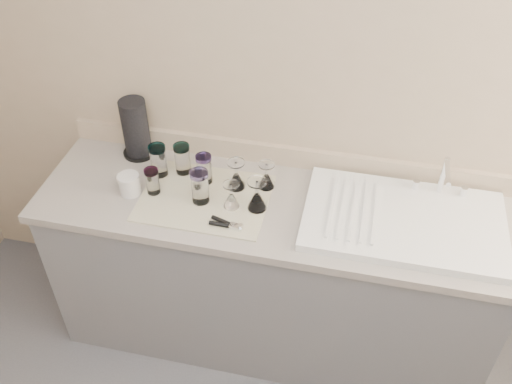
% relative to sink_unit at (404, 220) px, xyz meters
% --- Properties ---
extents(room_envelope, '(3.54, 3.50, 2.52)m').
position_rel_sink_unit_xyz_m(room_envelope, '(-0.55, -1.20, 0.64)').
color(room_envelope, '#535358').
rests_on(room_envelope, ground).
extents(counter_unit, '(2.06, 0.62, 0.90)m').
position_rel_sink_unit_xyz_m(counter_unit, '(-0.55, -0.00, -0.47)').
color(counter_unit, slate).
rests_on(counter_unit, ground).
extents(sink_unit, '(0.82, 0.50, 0.22)m').
position_rel_sink_unit_xyz_m(sink_unit, '(0.00, 0.00, 0.00)').
color(sink_unit, white).
rests_on(sink_unit, counter_unit).
extents(dish_towel, '(0.55, 0.42, 0.01)m').
position_rel_sink_unit_xyz_m(dish_towel, '(-0.85, -0.03, -0.02)').
color(dish_towel, beige).
rests_on(dish_towel, counter_unit).
extents(tumbler_teal, '(0.08, 0.08, 0.15)m').
position_rel_sink_unit_xyz_m(tumbler_teal, '(-1.09, 0.08, 0.07)').
color(tumbler_teal, white).
rests_on(tumbler_teal, dish_towel).
extents(tumbler_cyan, '(0.07, 0.07, 0.15)m').
position_rel_sink_unit_xyz_m(tumbler_cyan, '(-0.99, 0.12, 0.06)').
color(tumbler_cyan, white).
rests_on(tumbler_cyan, dish_towel).
extents(tumbler_purple, '(0.07, 0.07, 0.14)m').
position_rel_sink_unit_xyz_m(tumbler_purple, '(-0.88, 0.07, 0.06)').
color(tumbler_purple, white).
rests_on(tumbler_purple, dish_towel).
extents(tumbler_magenta, '(0.06, 0.06, 0.12)m').
position_rel_sink_unit_xyz_m(tumbler_magenta, '(-1.07, -0.05, 0.05)').
color(tumbler_magenta, white).
rests_on(tumbler_magenta, dish_towel).
extents(tumbler_lavender, '(0.08, 0.08, 0.16)m').
position_rel_sink_unit_xyz_m(tumbler_lavender, '(-0.86, -0.05, 0.07)').
color(tumbler_lavender, white).
rests_on(tumbler_lavender, dish_towel).
extents(goblet_back_left, '(0.08, 0.08, 0.14)m').
position_rel_sink_unit_xyz_m(goblet_back_left, '(-0.73, 0.07, 0.04)').
color(goblet_back_left, white).
rests_on(goblet_back_left, dish_towel).
extents(goblet_back_right, '(0.07, 0.07, 0.13)m').
position_rel_sink_unit_xyz_m(goblet_back_right, '(-0.60, 0.10, 0.03)').
color(goblet_back_right, white).
rests_on(goblet_back_right, dish_towel).
extents(goblet_front_left, '(0.07, 0.07, 0.12)m').
position_rel_sink_unit_xyz_m(goblet_front_left, '(-0.72, -0.06, 0.03)').
color(goblet_front_left, white).
rests_on(goblet_front_left, dish_towel).
extents(goblet_front_right, '(0.08, 0.08, 0.15)m').
position_rel_sink_unit_xyz_m(goblet_front_right, '(-0.61, -0.05, 0.04)').
color(goblet_front_right, white).
rests_on(goblet_front_right, dish_towel).
extents(can_opener, '(0.14, 0.06, 0.02)m').
position_rel_sink_unit_xyz_m(can_opener, '(-0.71, -0.18, -0.00)').
color(can_opener, silver).
rests_on(can_opener, dish_towel).
extents(white_mug, '(0.14, 0.12, 0.09)m').
position_rel_sink_unit_xyz_m(white_mug, '(-1.18, -0.06, 0.03)').
color(white_mug, silver).
rests_on(white_mug, counter_unit).
extents(paper_towel_roll, '(0.15, 0.15, 0.29)m').
position_rel_sink_unit_xyz_m(paper_towel_roll, '(-1.24, 0.21, 0.12)').
color(paper_towel_roll, black).
rests_on(paper_towel_roll, counter_unit).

